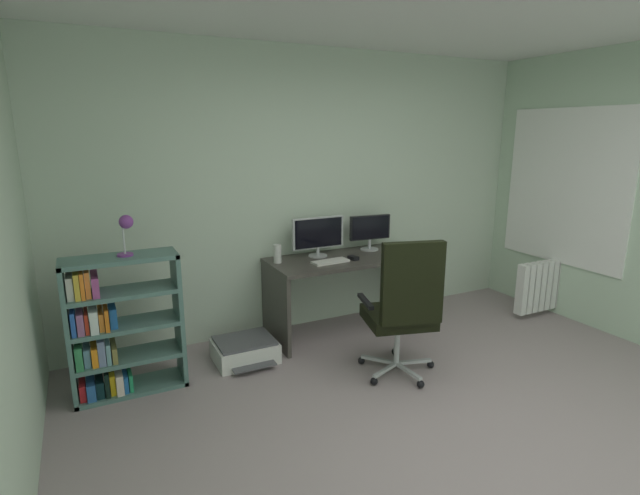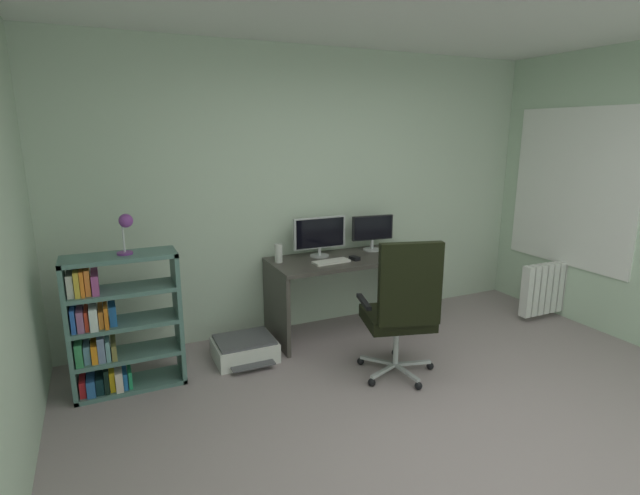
% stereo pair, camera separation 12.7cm
% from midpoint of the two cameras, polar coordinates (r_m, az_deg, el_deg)
% --- Properties ---
extents(ground_plane, '(4.82, 4.82, 0.02)m').
position_cam_midpoint_polar(ground_plane, '(3.30, 19.93, -22.81)').
color(ground_plane, gray).
rests_on(ground_plane, ground).
extents(wall_back, '(4.82, 0.10, 2.66)m').
position_cam_midpoint_polar(wall_back, '(4.75, 0.15, 6.62)').
color(wall_back, beige).
rests_on(wall_back, ground).
extents(window_pane, '(0.01, 1.31, 1.49)m').
position_cam_midpoint_polar(window_pane, '(5.53, 28.21, 6.18)').
color(window_pane, white).
extents(window_frame, '(0.02, 1.39, 1.57)m').
position_cam_midpoint_polar(window_frame, '(5.52, 28.16, 6.18)').
color(window_frame, white).
extents(desk, '(1.56, 0.65, 0.74)m').
position_cam_midpoint_polar(desk, '(4.65, 4.48, -3.39)').
color(desk, '#403C36').
rests_on(desk, ground).
extents(monitor_main, '(0.52, 0.18, 0.38)m').
position_cam_midpoint_polar(monitor_main, '(4.56, 0.75, 1.57)').
color(monitor_main, '#B2B5B7').
rests_on(monitor_main, desk).
extents(monitor_secondary, '(0.43, 0.18, 0.35)m').
position_cam_midpoint_polar(monitor_secondary, '(4.83, 6.95, 2.07)').
color(monitor_secondary, '#B2B5B7').
rests_on(monitor_secondary, desk).
extents(keyboard, '(0.35, 0.15, 0.02)m').
position_cam_midpoint_polar(keyboard, '(4.39, 2.16, -1.68)').
color(keyboard, silver).
rests_on(keyboard, desk).
extents(computer_mouse, '(0.08, 0.11, 0.03)m').
position_cam_midpoint_polar(computer_mouse, '(4.49, 4.89, -1.26)').
color(computer_mouse, black).
rests_on(computer_mouse, desk).
extents(desktop_speaker, '(0.07, 0.07, 0.17)m').
position_cam_midpoint_polar(desktop_speaker, '(4.38, -4.09, -0.70)').
color(desktop_speaker, silver).
rests_on(desktop_speaker, desk).
extents(office_chair, '(0.65, 0.63, 1.14)m').
position_cam_midpoint_polar(office_chair, '(3.77, 10.62, -6.88)').
color(office_chair, '#B7BABC').
rests_on(office_chair, ground).
extents(bookshelf, '(0.79, 0.31, 1.04)m').
position_cam_midpoint_polar(bookshelf, '(3.90, -22.25, -8.76)').
color(bookshelf, '#4C726A').
rests_on(bookshelf, ground).
extents(desk_lamp, '(0.13, 0.11, 0.29)m').
position_cam_midpoint_polar(desk_lamp, '(3.70, -21.01, 2.30)').
color(desk_lamp, '#7A388F').
rests_on(desk_lamp, bookshelf).
extents(printer, '(0.51, 0.51, 0.19)m').
position_cam_midpoint_polar(printer, '(4.27, -8.00, -11.73)').
color(printer, silver).
rests_on(printer, ground).
extents(radiator, '(0.86, 0.10, 0.53)m').
position_cam_midpoint_polar(radiator, '(5.65, 26.46, -4.17)').
color(radiator, white).
rests_on(radiator, ground).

